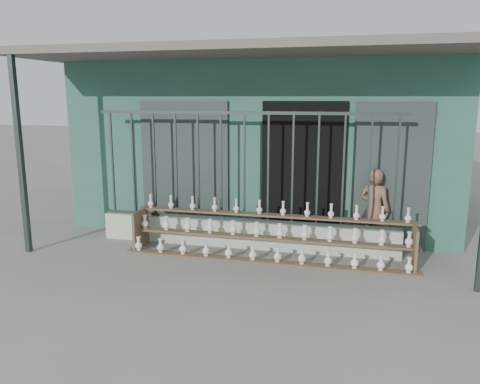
# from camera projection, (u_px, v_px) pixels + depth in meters

# --- Properties ---
(ground) EXTENTS (60.00, 60.00, 0.00)m
(ground) POSITION_uv_depth(u_px,v_px,m) (223.00, 275.00, 6.59)
(ground) COLOR slate
(workshop_building) EXTENTS (7.40, 6.60, 3.21)m
(workshop_building) POSITION_uv_depth(u_px,v_px,m) (275.00, 136.00, 10.29)
(workshop_building) COLOR #2A5A4A
(workshop_building) RESTS_ON ground
(parapet_wall) EXTENTS (5.00, 0.20, 0.45)m
(parapet_wall) POSITION_uv_depth(u_px,v_px,m) (244.00, 234.00, 7.78)
(parapet_wall) COLOR beige
(parapet_wall) RESTS_ON ground
(security_fence) EXTENTS (5.00, 0.04, 1.80)m
(security_fence) POSITION_uv_depth(u_px,v_px,m) (244.00, 167.00, 7.55)
(security_fence) COLOR #283330
(security_fence) RESTS_ON parapet_wall
(shelf_rack) EXTENTS (4.50, 0.68, 0.85)m
(shelf_rack) POSITION_uv_depth(u_px,v_px,m) (268.00, 235.00, 7.25)
(shelf_rack) COLOR brown
(shelf_rack) RESTS_ON ground
(elderly_woman) EXTENTS (0.58, 0.48, 1.36)m
(elderly_woman) POSITION_uv_depth(u_px,v_px,m) (374.00, 210.00, 7.54)
(elderly_woman) COLOR brown
(elderly_woman) RESTS_ON ground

